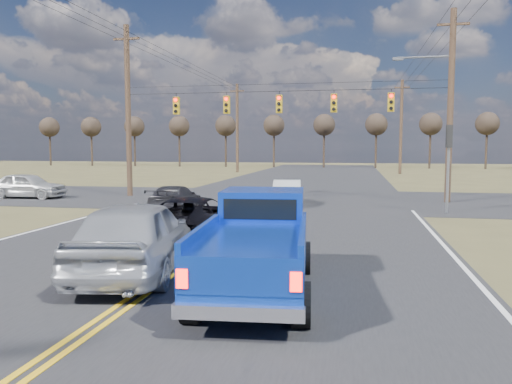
% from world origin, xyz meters
% --- Properties ---
extents(ground, '(160.00, 160.00, 0.00)m').
position_xyz_m(ground, '(0.00, 0.00, 0.00)').
color(ground, brown).
rests_on(ground, ground).
extents(road_main, '(14.00, 120.00, 0.02)m').
position_xyz_m(road_main, '(0.00, 10.00, 0.00)').
color(road_main, '#28282B').
rests_on(road_main, ground).
extents(road_cross, '(120.00, 12.00, 0.02)m').
position_xyz_m(road_cross, '(0.00, 18.00, 0.00)').
color(road_cross, '#28282B').
rests_on(road_cross, ground).
extents(signal_gantry, '(19.60, 4.83, 10.00)m').
position_xyz_m(signal_gantry, '(0.50, 17.79, 5.06)').
color(signal_gantry, '#473323').
rests_on(signal_gantry, ground).
extents(utility_poles, '(19.60, 58.32, 10.00)m').
position_xyz_m(utility_poles, '(0.00, 17.00, 5.23)').
color(utility_poles, '#473323').
rests_on(utility_poles, ground).
extents(treeline, '(87.00, 117.80, 7.40)m').
position_xyz_m(treeline, '(0.00, 26.96, 5.70)').
color(treeline, '#33261C').
rests_on(treeline, ground).
extents(pickup_truck, '(2.50, 5.48, 2.00)m').
position_xyz_m(pickup_truck, '(2.25, 0.10, 0.97)').
color(pickup_truck, black).
rests_on(pickup_truck, ground).
extents(silver_suv, '(2.93, 5.50, 1.78)m').
position_xyz_m(silver_suv, '(-0.80, 0.99, 0.89)').
color(silver_suv, '#A9ABB1').
rests_on(silver_suv, ground).
extents(black_suv, '(2.48, 5.15, 1.41)m').
position_xyz_m(black_suv, '(-0.80, 5.17, 0.71)').
color(black_suv, black).
rests_on(black_suv, ground).
extents(white_car_queue, '(1.81, 4.02, 1.28)m').
position_xyz_m(white_car_queue, '(0.80, 15.50, 0.64)').
color(white_car_queue, silver).
rests_on(white_car_queue, ground).
extents(dgrey_car_queue, '(2.01, 4.28, 1.21)m').
position_xyz_m(dgrey_car_queue, '(-3.81, 11.63, 0.60)').
color(dgrey_car_queue, '#2D2D31').
rests_on(dgrey_car_queue, ground).
extents(cross_car_west, '(1.86, 4.34, 1.46)m').
position_xyz_m(cross_car_west, '(-14.20, 15.68, 0.73)').
color(cross_car_west, '#B9B9B9').
rests_on(cross_car_west, ground).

